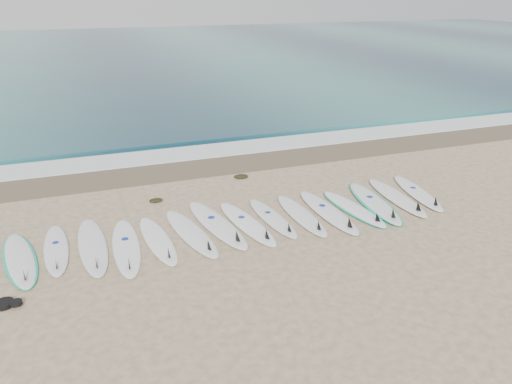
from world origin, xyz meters
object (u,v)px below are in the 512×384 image
object	(u,v)px
surfboard_7	(248,224)
leash_coil	(7,304)
surfboard_14	(419,193)
surfboard_0	(20,260)

from	to	relation	value
surfboard_7	leash_coil	size ratio (longest dim) A/B	5.68
surfboard_14	leash_coil	size ratio (longest dim) A/B	5.53
surfboard_14	leash_coil	bearing A→B (deg)	-160.36
surfboard_14	surfboard_0	bearing A→B (deg)	-169.33
surfboard_0	surfboard_14	bearing A→B (deg)	-8.80
surfboard_0	surfboard_7	distance (m)	4.71
surfboard_0	surfboard_7	bearing A→B (deg)	-10.12
surfboard_0	leash_coil	bearing A→B (deg)	-103.72
surfboard_14	leash_coil	distance (m)	9.68
surfboard_14	leash_coil	xyz separation A→B (m)	(-9.53, -1.65, -0.01)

